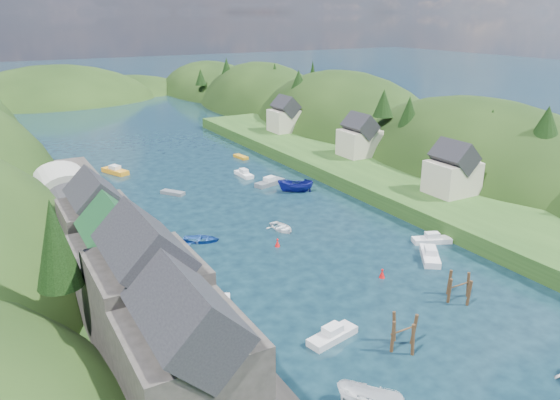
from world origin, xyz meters
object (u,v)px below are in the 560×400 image
piling_cluster_far (459,290)px  channel_buoy_near (382,274)px  channel_buoy_far (277,243)px  piling_cluster_near (403,335)px

piling_cluster_far → channel_buoy_near: (-3.75, 7.94, -0.68)m
piling_cluster_far → channel_buoy_far: bearing=114.7°
piling_cluster_far → channel_buoy_near: bearing=115.3°
channel_buoy_near → channel_buoy_far: bearing=114.4°
piling_cluster_far → channel_buoy_far: size_ratio=3.13×
piling_cluster_far → channel_buoy_far: (-9.94, 21.57, -0.68)m
channel_buoy_far → piling_cluster_near: bearing=-92.6°
piling_cluster_near → channel_buoy_far: 25.46m
piling_cluster_near → channel_buoy_far: size_ratio=3.35×
piling_cluster_near → piling_cluster_far: piling_cluster_near is taller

